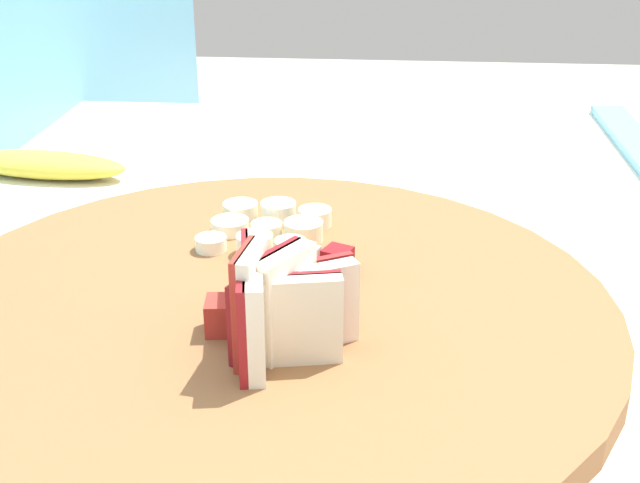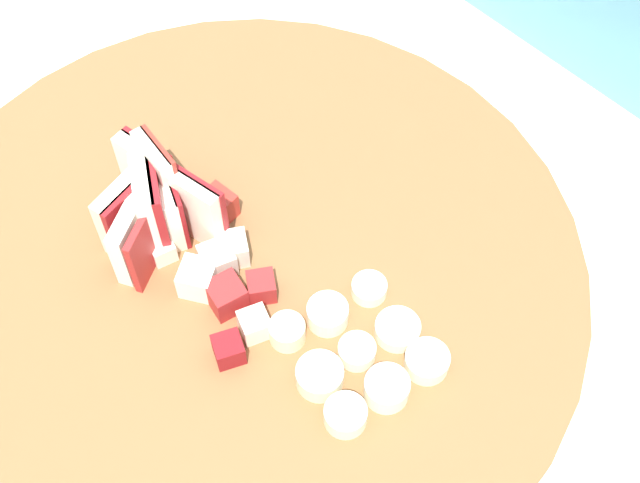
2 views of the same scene
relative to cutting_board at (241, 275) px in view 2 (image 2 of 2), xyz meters
name	(u,v)px [view 2 (image 2 of 2)]	position (x,y,z in m)	size (l,w,h in m)	color
tiled_countertop	(231,475)	(-0.04, -0.02, -0.46)	(1.14, 0.66, 0.91)	silver
tile_backsplash	(477,158)	(-0.04, 0.33, -0.21)	(2.40, 0.04, 1.41)	#5BA3C1
cutting_board	(241,275)	(0.00, 0.00, 0.00)	(0.45, 0.45, 0.02)	brown
apple_wedge_fan	(156,203)	(-0.06, -0.02, 0.04)	(0.09, 0.07, 0.07)	maroon
apple_dice_pile	(221,274)	(0.00, -0.01, 0.02)	(0.11, 0.09, 0.02)	white
banana_slice_rows	(357,355)	(0.10, 0.01, 0.02)	(0.10, 0.10, 0.02)	beige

